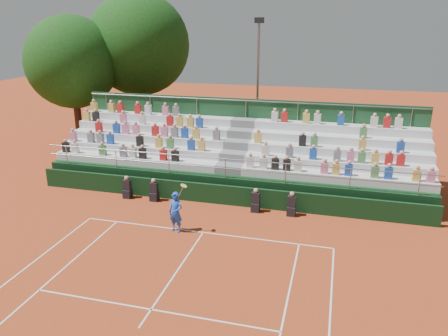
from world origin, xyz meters
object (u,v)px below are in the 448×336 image
(tree_east, at_px, (139,45))
(floodlight_mast, at_px, (258,77))
(tennis_player, at_px, (176,212))
(tree_west, at_px, (72,62))

(tree_east, bearing_deg, floodlight_mast, -8.54)
(tennis_player, xyz_separation_m, tree_west, (-11.60, 11.02, 5.06))
(tennis_player, relative_size, floodlight_mast, 0.25)
(tree_east, bearing_deg, tennis_player, -60.54)
(floodlight_mast, bearing_deg, tree_east, 171.46)
(tennis_player, bearing_deg, floodlight_mast, 85.48)
(tennis_player, relative_size, tree_west, 0.24)
(tennis_player, xyz_separation_m, floodlight_mast, (1.02, 12.97, 4.22))
(tennis_player, xyz_separation_m, tree_east, (-8.10, 14.34, 6.12))
(tree_west, distance_m, floodlight_mast, 12.80)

